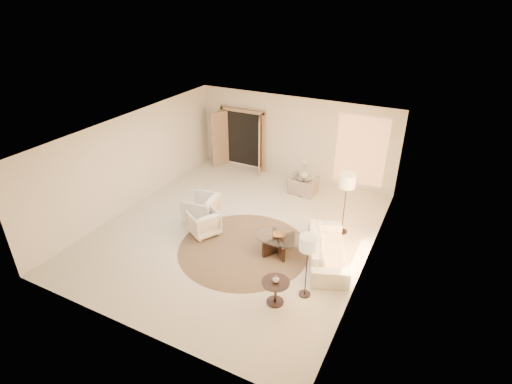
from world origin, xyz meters
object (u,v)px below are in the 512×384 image
at_px(armchair_right, 204,221).
at_px(bowl, 279,235).
at_px(floor_lamp_far, 308,246).
at_px(sofa, 327,249).
at_px(end_vase, 276,279).
at_px(armchair_left, 201,207).
at_px(floor_lamp_near, 347,184).
at_px(coffee_table, 279,242).
at_px(end_table, 275,288).
at_px(side_table, 304,185).
at_px(side_vase, 304,174).
at_px(accent_chair, 303,183).

bearing_deg(armchair_right, bowl, 123.53).
bearing_deg(floor_lamp_far, sofa, 88.28).
bearing_deg(end_vase, armchair_left, 147.58).
bearing_deg(sofa, floor_lamp_far, 156.70).
bearing_deg(floor_lamp_near, end_vase, -98.56).
relative_size(coffee_table, floor_lamp_far, 0.89).
distance_m(end_table, floor_lamp_far, 1.15).
relative_size(coffee_table, end_table, 2.28).
height_order(armchair_right, side_table, armchair_right).
distance_m(armchair_left, bowl, 2.58).
bearing_deg(end_vase, floor_lamp_near, 81.44).
bearing_deg(armchair_right, end_vase, 90.90).
distance_m(armchair_right, end_vase, 3.22).
bearing_deg(floor_lamp_near, armchair_right, -152.10).
distance_m(side_table, side_vase, 0.38).
distance_m(coffee_table, side_vase, 3.23).
xyz_separation_m(coffee_table, side_vase, (-0.54, 3.15, 0.45)).
bearing_deg(bowl, side_vase, 99.76).
height_order(armchair_left, coffee_table, armchair_left).
distance_m(accent_chair, floor_lamp_near, 2.65).
distance_m(armchair_right, side_vase, 3.68).
xyz_separation_m(floor_lamp_far, side_vase, (-1.70, 4.33, -0.55)).
bearing_deg(side_table, coffee_table, -80.24).
bearing_deg(end_table, coffee_table, 111.85).
bearing_deg(accent_chair, bowl, 104.00).
bearing_deg(floor_lamp_far, floor_lamp_near, 89.60).
relative_size(sofa, armchair_left, 2.54).
relative_size(accent_chair, end_vase, 5.70).
bearing_deg(armchair_left, end_vase, 51.23).
height_order(end_vase, side_vase, side_vase).
xyz_separation_m(armchair_left, end_table, (3.23, -2.05, -0.05)).
bearing_deg(sofa, side_vase, 9.12).
bearing_deg(side_table, end_vase, -75.85).
distance_m(end_table, floor_lamp_near, 3.51).
bearing_deg(bowl, side_table, 99.76).
distance_m(coffee_table, floor_lamp_far, 1.93).
bearing_deg(end_vase, end_table, -90.00).
bearing_deg(end_vase, floor_lamp_far, 46.85).
relative_size(armchair_right, coffee_table, 0.56).
relative_size(coffee_table, bowl, 4.40).
relative_size(end_table, floor_lamp_far, 0.39).
bearing_deg(side_vase, accent_chair, 123.02).
height_order(sofa, armchair_left, armchair_left).
height_order(coffee_table, side_table, side_table).
height_order(armchair_left, side_table, armchair_left).
xyz_separation_m(end_table, end_vase, (0.00, 0.00, 0.25)).
height_order(coffee_table, side_vase, side_vase).
bearing_deg(bowl, floor_lamp_far, -45.67).
distance_m(armchair_right, floor_lamp_near, 3.91).
bearing_deg(sofa, side_table, 9.12).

